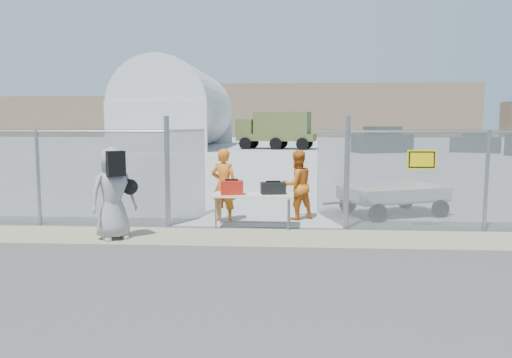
# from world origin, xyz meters

# --- Properties ---
(ground) EXTENTS (160.00, 160.00, 0.00)m
(ground) POSITION_xyz_m (0.00, 0.00, 0.00)
(ground) COLOR #3E3D3D
(tarmac_inside) EXTENTS (160.00, 80.00, 0.01)m
(tarmac_inside) POSITION_xyz_m (0.00, 42.00, 0.01)
(tarmac_inside) COLOR #A2A39E
(tarmac_inside) RESTS_ON ground
(dirt_strip) EXTENTS (44.00, 1.60, 0.01)m
(dirt_strip) POSITION_xyz_m (0.00, 1.00, 0.01)
(dirt_strip) COLOR tan
(dirt_strip) RESTS_ON ground
(distant_hills) EXTENTS (140.00, 6.00, 9.00)m
(distant_hills) POSITION_xyz_m (5.00, 78.00, 4.50)
(distant_hills) COLOR #7F684F
(distant_hills) RESTS_ON ground
(chain_link_fence) EXTENTS (40.00, 0.20, 2.20)m
(chain_link_fence) POSITION_xyz_m (0.00, 2.00, 1.10)
(chain_link_fence) COLOR gray
(chain_link_fence) RESTS_ON ground
(quonset_hangar) EXTENTS (9.00, 18.00, 8.00)m
(quonset_hangar) POSITION_xyz_m (-10.00, 40.00, 4.00)
(quonset_hangar) COLOR silver
(quonset_hangar) RESTS_ON ground
(folding_table) EXTENTS (1.83, 0.83, 0.76)m
(folding_table) POSITION_xyz_m (-0.06, 2.02, 0.38)
(folding_table) COLOR silver
(folding_table) RESTS_ON ground
(orange_bag) EXTENTS (0.54, 0.40, 0.31)m
(orange_bag) POSITION_xyz_m (-0.53, 1.90, 0.92)
(orange_bag) COLOR red
(orange_bag) RESTS_ON folding_table
(black_duffel) EXTENTS (0.58, 0.41, 0.26)m
(black_duffel) POSITION_xyz_m (0.38, 2.04, 0.89)
(black_duffel) COLOR black
(black_duffel) RESTS_ON folding_table
(security_worker_left) EXTENTS (0.72, 0.57, 1.74)m
(security_worker_left) POSITION_xyz_m (-0.81, 2.67, 0.87)
(security_worker_left) COLOR orange
(security_worker_left) RESTS_ON ground
(security_worker_right) EXTENTS (1.03, 0.96, 1.69)m
(security_worker_right) POSITION_xyz_m (0.93, 3.04, 0.84)
(security_worker_right) COLOR orange
(security_worker_right) RESTS_ON ground
(visitor) EXTENTS (1.08, 1.03, 1.86)m
(visitor) POSITION_xyz_m (-2.79, 0.69, 0.93)
(visitor) COLOR gray
(visitor) RESTS_ON ground
(utility_trailer) EXTENTS (3.67, 2.81, 0.79)m
(utility_trailer) POSITION_xyz_m (3.39, 3.77, 0.40)
(utility_trailer) COLOR silver
(utility_trailer) RESTS_ON ground
(military_truck) EXTENTS (7.42, 3.89, 3.37)m
(military_truck) POSITION_xyz_m (-0.33, 36.79, 1.68)
(military_truck) COLOR #53632F
(military_truck) RESTS_ON ground
(parked_vehicle_near) EXTENTS (4.95, 3.58, 2.04)m
(parked_vehicle_near) POSITION_xyz_m (8.25, 31.53, 1.02)
(parked_vehicle_near) COLOR #3D413C
(parked_vehicle_near) RESTS_ON ground
(parked_vehicle_mid) EXTENTS (4.12, 2.94, 1.70)m
(parked_vehicle_mid) POSITION_xyz_m (15.76, 32.21, 0.85)
(parked_vehicle_mid) COLOR #3D413C
(parked_vehicle_mid) RESTS_ON ground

